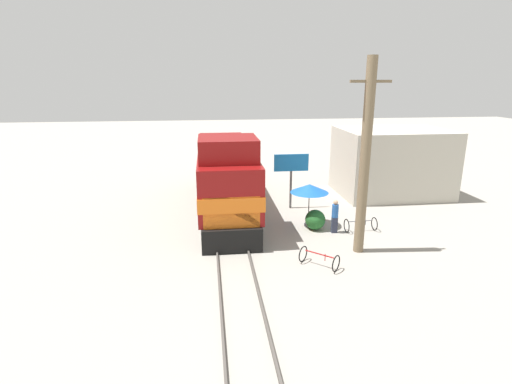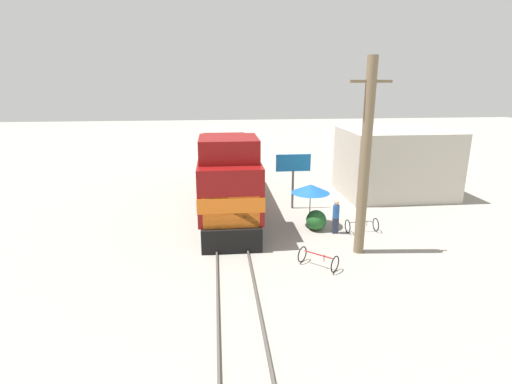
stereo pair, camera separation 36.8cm
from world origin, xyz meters
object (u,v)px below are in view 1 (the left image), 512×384
Objects in this scene: locomotive at (225,177)px; utility_pole at (365,158)px; vendor_umbrella at (309,188)px; billboard_sign at (291,167)px; bicycle at (361,225)px; bicycle_spare at (319,258)px; person_bystander at (335,215)px.

locomotive is 1.54× the size of utility_pole.
vendor_umbrella is (4.36, -3.09, 0.00)m from locomotive.
billboard_sign is (-0.33, 3.23, 0.48)m from vendor_umbrella.
bicycle_spare reaches higher than bicycle.
locomotive is 8.28m from bicycle.
billboard_sign is 5.68m from bicycle.
bicycle is (1.44, 0.02, -0.60)m from person_bystander.
locomotive is at bearing 55.60° from bicycle.
bicycle_spare is (3.60, -7.97, -1.75)m from locomotive.
bicycle_spare is (-3.30, -3.75, 0.00)m from bicycle.
locomotive is at bearing 131.49° from utility_pole.
locomotive is at bearing -177.95° from billboard_sign.
utility_pole reaches higher than billboard_sign.
utility_pole reaches higher than vendor_umbrella.
utility_pole reaches higher than locomotive.
locomotive reaches higher than person_bystander.
locomotive is at bearing 142.14° from person_bystander.
vendor_umbrella is at bearing 34.35° from bicycle_spare.
utility_pole reaches higher than bicycle.
person_bystander is 1.08× the size of bicycle.
utility_pole reaches higher than person_bystander.
person_bystander is at bearing -71.93° from billboard_sign.
billboard_sign reaches higher than bicycle.
person_bystander is at bearing -37.86° from locomotive.
bicycle_spare is (-0.76, -4.88, -1.75)m from vendor_umbrella.
bicycle is (2.87, -4.37, -2.23)m from billboard_sign.
locomotive is 8.92m from bicycle_spare.
locomotive is 8.16× the size of bicycle.
vendor_umbrella reaches higher than bicycle.
bicycle_spare is at bearing -98.84° from vendor_umbrella.
person_bystander is at bearing 16.66° from bicycle_spare.
bicycle_spare is at bearing -93.02° from billboard_sign.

